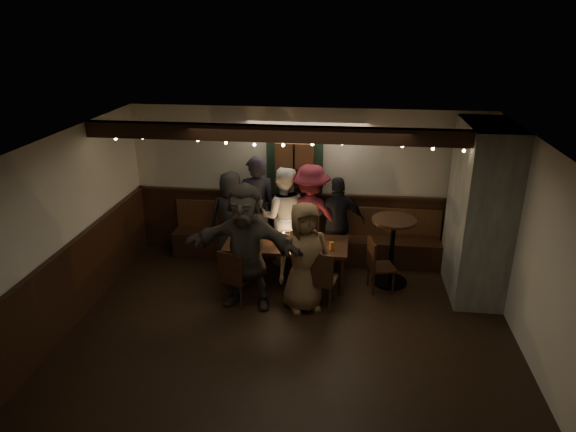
# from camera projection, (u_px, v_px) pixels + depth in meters

# --- Properties ---
(room) EXTENTS (6.02, 5.01, 2.62)m
(room) POSITION_uv_depth(u_px,v_px,m) (370.00, 223.00, 7.74)
(room) COLOR black
(room) RESTS_ON ground
(dining_table) EXTENTS (1.90, 0.82, 0.83)m
(dining_table) POSITION_uv_depth(u_px,v_px,m) (286.00, 246.00, 8.03)
(dining_table) COLOR black
(dining_table) RESTS_ON ground
(chair_near_left) EXTENTS (0.51, 0.51, 0.88)m
(chair_near_left) POSITION_uv_depth(u_px,v_px,m) (234.00, 275.00, 7.41)
(chair_near_left) COLOR black
(chair_near_left) RESTS_ON ground
(chair_near_right) EXTENTS (0.49, 0.49, 0.92)m
(chair_near_right) POSITION_uv_depth(u_px,v_px,m) (320.00, 277.00, 7.31)
(chair_near_right) COLOR black
(chair_near_right) RESTS_ON ground
(chair_end) EXTENTS (0.46, 0.46, 0.84)m
(chair_end) POSITION_uv_depth(u_px,v_px,m) (377.00, 262.00, 7.82)
(chair_end) COLOR black
(chair_end) RESTS_ON ground
(high_top) EXTENTS (0.68, 0.68, 1.09)m
(high_top) POSITION_uv_depth(u_px,v_px,m) (392.00, 243.00, 7.97)
(high_top) COLOR black
(high_top) RESTS_ON ground
(person_a) EXTENTS (0.81, 0.56, 1.58)m
(person_a) POSITION_uv_depth(u_px,v_px,m) (232.00, 217.00, 8.74)
(person_a) COLOR #262627
(person_a) RESTS_ON ground
(person_b) EXTENTS (0.77, 0.60, 1.86)m
(person_b) POSITION_uv_depth(u_px,v_px,m) (257.00, 209.00, 8.66)
(person_b) COLOR black
(person_b) RESTS_ON ground
(person_c) EXTENTS (0.88, 0.72, 1.70)m
(person_c) POSITION_uv_depth(u_px,v_px,m) (283.00, 216.00, 8.60)
(person_c) COLOR silver
(person_c) RESTS_ON ground
(person_d) EXTENTS (1.20, 0.77, 1.75)m
(person_d) POSITION_uv_depth(u_px,v_px,m) (311.00, 216.00, 8.54)
(person_d) COLOR #531622
(person_d) RESTS_ON ground
(person_e) EXTENTS (0.98, 0.59, 1.57)m
(person_e) POSITION_uv_depth(u_px,v_px,m) (338.00, 223.00, 8.49)
(person_e) COLOR black
(person_e) RESTS_ON ground
(person_f) EXTENTS (1.78, 0.71, 1.87)m
(person_f) POSITION_uv_depth(u_px,v_px,m) (246.00, 246.00, 7.27)
(person_f) COLOR #3D362F
(person_f) RESTS_ON ground
(person_g) EXTENTS (0.94, 0.79, 1.63)m
(person_g) POSITION_uv_depth(u_px,v_px,m) (304.00, 257.00, 7.23)
(person_g) COLOR brown
(person_g) RESTS_ON ground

